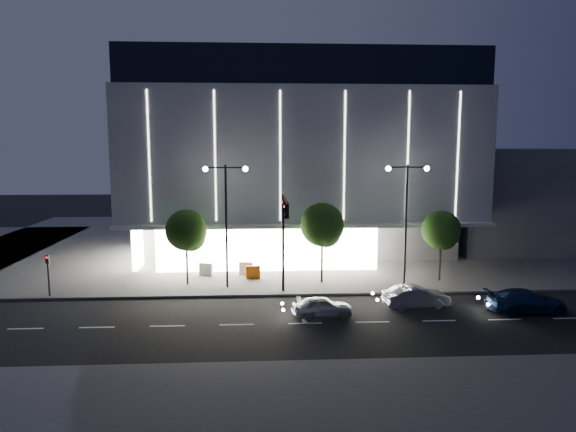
{
  "coord_description": "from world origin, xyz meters",
  "views": [
    {
      "loc": [
        -0.62,
        -30.3,
        10.36
      ],
      "look_at": [
        1.54,
        8.38,
        5.0
      ],
      "focal_mm": 32.0,
      "sensor_mm": 36.0,
      "label": 1
    }
  ],
  "objects_px": {
    "barrier_b": "(206,269)",
    "barrier_c": "(253,272)",
    "street_lamp_east": "(406,207)",
    "tree_mid": "(323,227)",
    "traffic_mast": "(284,226)",
    "tree_right": "(441,232)",
    "tree_left": "(187,232)",
    "street_lamp_west": "(226,208)",
    "car_second": "(416,297)",
    "car_lead": "(322,307)",
    "barrier_d": "(246,268)",
    "car_third": "(526,301)",
    "ped_signal_far": "(48,271)"
  },
  "relations": [
    {
      "from": "barrier_b",
      "to": "barrier_c",
      "type": "distance_m",
      "value": 3.9
    },
    {
      "from": "street_lamp_east",
      "to": "tree_mid",
      "type": "distance_m",
      "value": 6.27
    },
    {
      "from": "traffic_mast",
      "to": "tree_right",
      "type": "relative_size",
      "value": 1.28
    },
    {
      "from": "tree_left",
      "to": "barrier_c",
      "type": "height_order",
      "value": "tree_left"
    },
    {
      "from": "street_lamp_west",
      "to": "tree_mid",
      "type": "relative_size",
      "value": 1.46
    },
    {
      "from": "traffic_mast",
      "to": "car_second",
      "type": "xyz_separation_m",
      "value": [
        8.39,
        -2.21,
        -4.33
      ]
    },
    {
      "from": "street_lamp_east",
      "to": "car_second",
      "type": "distance_m",
      "value": 7.19
    },
    {
      "from": "street_lamp_east",
      "to": "car_lead",
      "type": "distance_m",
      "value": 10.79
    },
    {
      "from": "street_lamp_west",
      "to": "barrier_d",
      "type": "distance_m",
      "value": 6.56
    },
    {
      "from": "traffic_mast",
      "to": "barrier_b",
      "type": "bearing_deg",
      "value": 134.04
    },
    {
      "from": "traffic_mast",
      "to": "street_lamp_east",
      "type": "height_order",
      "value": "street_lamp_east"
    },
    {
      "from": "traffic_mast",
      "to": "street_lamp_west",
      "type": "distance_m",
      "value": 4.89
    },
    {
      "from": "tree_left",
      "to": "car_third",
      "type": "bearing_deg",
      "value": -18.3
    },
    {
      "from": "ped_signal_far",
      "to": "barrier_b",
      "type": "relative_size",
      "value": 2.73
    },
    {
      "from": "street_lamp_east",
      "to": "ped_signal_far",
      "type": "distance_m",
      "value": 25.37
    },
    {
      "from": "street_lamp_west",
      "to": "car_lead",
      "type": "distance_m",
      "value": 10.33
    },
    {
      "from": "barrier_c",
      "to": "barrier_d",
      "type": "height_order",
      "value": "same"
    },
    {
      "from": "street_lamp_west",
      "to": "ped_signal_far",
      "type": "height_order",
      "value": "street_lamp_west"
    },
    {
      "from": "tree_left",
      "to": "tree_right",
      "type": "height_order",
      "value": "tree_left"
    },
    {
      "from": "traffic_mast",
      "to": "tree_right",
      "type": "distance_m",
      "value": 12.63
    },
    {
      "from": "tree_right",
      "to": "car_second",
      "type": "height_order",
      "value": "tree_right"
    },
    {
      "from": "ped_signal_far",
      "to": "tree_mid",
      "type": "xyz_separation_m",
      "value": [
        19.03,
        2.52,
        2.45
      ]
    },
    {
      "from": "tree_right",
      "to": "barrier_d",
      "type": "height_order",
      "value": "tree_right"
    },
    {
      "from": "car_lead",
      "to": "barrier_c",
      "type": "distance_m",
      "value": 9.67
    },
    {
      "from": "ped_signal_far",
      "to": "barrier_c",
      "type": "distance_m",
      "value": 14.41
    },
    {
      "from": "barrier_b",
      "to": "barrier_c",
      "type": "height_order",
      "value": "same"
    },
    {
      "from": "barrier_c",
      "to": "barrier_d",
      "type": "xyz_separation_m",
      "value": [
        -0.58,
        1.35,
        0.0
      ]
    },
    {
      "from": "ped_signal_far",
      "to": "tree_left",
      "type": "distance_m",
      "value": 9.61
    },
    {
      "from": "car_second",
      "to": "street_lamp_west",
      "type": "bearing_deg",
      "value": 61.07
    },
    {
      "from": "car_lead",
      "to": "barrier_b",
      "type": "xyz_separation_m",
      "value": [
        -8.02,
        9.81,
        0.02
      ]
    },
    {
      "from": "car_third",
      "to": "barrier_b",
      "type": "height_order",
      "value": "car_third"
    },
    {
      "from": "tree_mid",
      "to": "barrier_d",
      "type": "xyz_separation_m",
      "value": [
        -5.76,
        2.62,
        -3.68
      ]
    },
    {
      "from": "car_second",
      "to": "barrier_b",
      "type": "distance_m",
      "value": 16.51
    },
    {
      "from": "barrier_c",
      "to": "ped_signal_far",
      "type": "bearing_deg",
      "value": -164.53
    },
    {
      "from": "tree_mid",
      "to": "tree_right",
      "type": "xyz_separation_m",
      "value": [
        9.0,
        -0.0,
        -0.45
      ]
    },
    {
      "from": "street_lamp_west",
      "to": "car_third",
      "type": "distance_m",
      "value": 20.63
    },
    {
      "from": "tree_left",
      "to": "car_lead",
      "type": "xyz_separation_m",
      "value": [
        9.1,
        -7.4,
        -3.41
      ]
    },
    {
      "from": "barrier_d",
      "to": "car_second",
      "type": "bearing_deg",
      "value": -25.45
    },
    {
      "from": "tree_left",
      "to": "tree_right",
      "type": "distance_m",
      "value": 19.0
    },
    {
      "from": "barrier_c",
      "to": "barrier_d",
      "type": "relative_size",
      "value": 1.0
    },
    {
      "from": "tree_mid",
      "to": "barrier_d",
      "type": "bearing_deg",
      "value": 155.51
    },
    {
      "from": "barrier_b",
      "to": "barrier_d",
      "type": "bearing_deg",
      "value": 25.27
    },
    {
      "from": "ped_signal_far",
      "to": "tree_right",
      "type": "xyz_separation_m",
      "value": [
        28.03,
        2.52,
        2.0
      ]
    },
    {
      "from": "tree_left",
      "to": "car_lead",
      "type": "relative_size",
      "value": 1.56
    },
    {
      "from": "tree_left",
      "to": "tree_right",
      "type": "relative_size",
      "value": 1.04
    },
    {
      "from": "traffic_mast",
      "to": "street_lamp_west",
      "type": "height_order",
      "value": "street_lamp_west"
    },
    {
      "from": "street_lamp_west",
      "to": "car_second",
      "type": "bearing_deg",
      "value": -21.47
    },
    {
      "from": "barrier_c",
      "to": "street_lamp_west",
      "type": "bearing_deg",
      "value": -128.74
    },
    {
      "from": "tree_right",
      "to": "car_lead",
      "type": "distance_m",
      "value": 12.78
    },
    {
      "from": "street_lamp_west",
      "to": "tree_left",
      "type": "xyz_separation_m",
      "value": [
        -2.97,
        1.02,
        -1.92
      ]
    }
  ]
}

